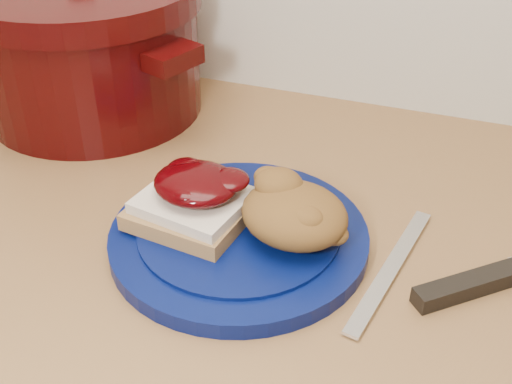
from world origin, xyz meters
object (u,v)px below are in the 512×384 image
(chef_knife, at_px, (505,274))
(pepper_grinder, at_px, (22,35))
(dutch_oven, at_px, (89,47))
(plate, at_px, (239,237))
(butter_knife, at_px, (391,268))

(chef_knife, relative_size, pepper_grinder, 1.87)
(dutch_oven, distance_m, pepper_grinder, 0.16)
(plate, distance_m, dutch_oven, 0.35)
(plate, relative_size, dutch_oven, 0.67)
(chef_knife, height_order, butter_knife, chef_knife)
(butter_knife, relative_size, dutch_oven, 0.52)
(plate, bearing_deg, chef_knife, 7.51)
(chef_knife, bearing_deg, pepper_grinder, 119.33)
(pepper_grinder, bearing_deg, chef_knife, -18.86)
(chef_knife, height_order, pepper_grinder, pepper_grinder)
(plate, height_order, pepper_grinder, pepper_grinder)
(butter_knife, xyz_separation_m, dutch_oven, (-0.42, 0.19, 0.08))
(plate, xyz_separation_m, butter_knife, (0.14, 0.01, -0.00))
(plate, bearing_deg, dutch_oven, 143.93)
(chef_knife, bearing_deg, dutch_oven, 119.85)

